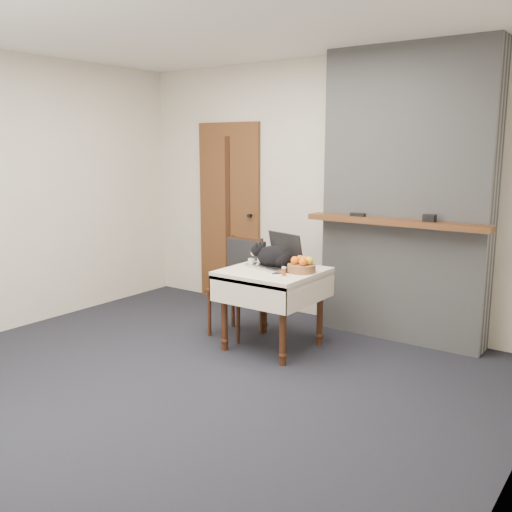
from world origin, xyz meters
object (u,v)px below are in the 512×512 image
(fruit_basket, at_px, (302,266))
(cat, at_px, (274,257))
(cream_jar, at_px, (251,262))
(pill_bottle, at_px, (284,271))
(laptop, at_px, (277,259))
(door, at_px, (229,213))
(side_table, at_px, (273,282))
(chair, at_px, (242,273))

(fruit_basket, bearing_deg, cat, -177.28)
(fruit_basket, bearing_deg, cream_jar, -173.99)
(cream_jar, xyz_separation_m, pill_bottle, (0.44, -0.15, 0.01))
(laptop, relative_size, cat, 1.01)
(door, height_order, cream_jar, door)
(side_table, distance_m, fruit_basket, 0.31)
(door, relative_size, cream_jar, 29.32)
(fruit_basket, bearing_deg, laptop, 169.15)
(pill_bottle, height_order, chair, chair)
(cat, bearing_deg, pill_bottle, -45.55)
(cat, bearing_deg, door, 135.88)
(side_table, bearing_deg, pill_bottle, -35.20)
(cat, height_order, cream_jar, cat)
(cream_jar, bearing_deg, fruit_basket, 6.01)
(cat, relative_size, pill_bottle, 6.21)
(cat, bearing_deg, laptop, 88.25)
(cream_jar, height_order, pill_bottle, pill_bottle)
(laptop, bearing_deg, chair, -172.58)
(cream_jar, distance_m, chair, 0.33)
(fruit_basket, xyz_separation_m, chair, (-0.72, 0.12, -0.17))
(side_table, height_order, pill_bottle, pill_bottle)
(fruit_basket, height_order, chair, chair)
(laptop, bearing_deg, fruit_basket, 4.49)
(cat, distance_m, cream_jar, 0.22)
(door, height_order, laptop, door)
(chair, bearing_deg, fruit_basket, -7.43)
(door, relative_size, laptop, 4.21)
(cat, distance_m, pill_bottle, 0.30)
(laptop, distance_m, cat, 0.07)
(chair, bearing_deg, pill_bottle, -23.58)
(door, bearing_deg, cat, -38.20)
(cream_jar, bearing_deg, laptop, 27.09)
(door, relative_size, cat, 4.27)
(pill_bottle, distance_m, chair, 0.76)
(chair, bearing_deg, cream_jar, -33.48)
(cream_jar, bearing_deg, cat, 10.25)
(laptop, distance_m, cream_jar, 0.23)
(laptop, distance_m, pill_bottle, 0.35)
(door, distance_m, cream_jar, 1.51)
(door, relative_size, chair, 2.19)
(pill_bottle, bearing_deg, chair, 154.78)
(laptop, xyz_separation_m, fruit_basket, (0.28, -0.05, -0.02))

